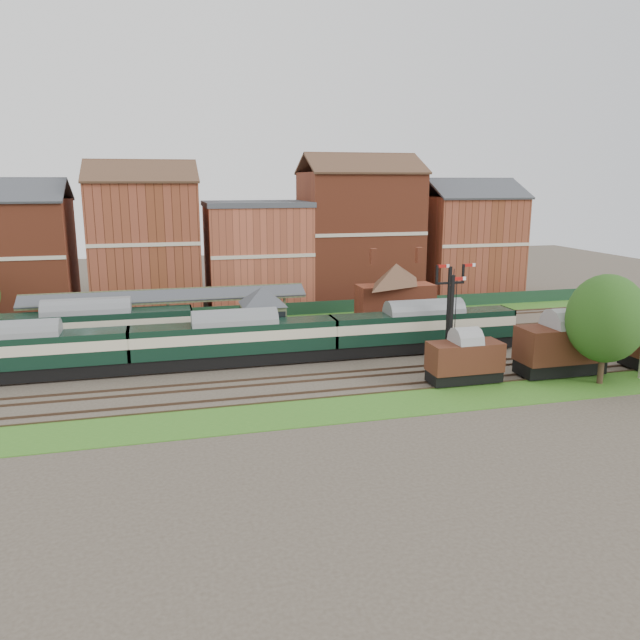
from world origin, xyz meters
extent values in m
plane|color=#473D33|center=(0.00, 0.00, 0.00)|extent=(160.00, 160.00, 0.00)
cube|color=#2D6619|center=(0.00, 16.00, 0.03)|extent=(90.00, 4.50, 0.06)
cube|color=#2D6619|center=(0.00, -12.00, 0.03)|extent=(90.00, 5.00, 0.06)
cube|color=#193823|center=(0.00, 18.00, 0.75)|extent=(90.00, 0.12, 1.50)
cube|color=#2D2D2D|center=(-5.00, 9.75, 0.50)|extent=(55.00, 3.40, 1.00)
cube|color=#5C6C4D|center=(-3.00, 3.25, 1.20)|extent=(3.40, 3.20, 2.40)
cube|color=#4B5434|center=(-3.00, 3.25, 3.40)|extent=(3.60, 3.40, 2.00)
pyramid|color=#383A3F|center=(-3.00, 3.25, 5.20)|extent=(5.40, 5.40, 1.60)
cube|color=brown|center=(5.00, 3.25, 1.10)|extent=(3.00, 2.40, 2.20)
cube|color=#4C3323|center=(5.00, 2.60, 2.55)|extent=(3.20, 1.34, 0.79)
cube|color=#4C3323|center=(5.00, 3.90, 2.55)|extent=(3.20, 1.34, 0.79)
cube|color=brown|center=(12.00, 9.75, 2.75)|extent=(8.00, 3.00, 3.50)
pyramid|color=#4C3323|center=(12.00, 9.75, 5.60)|extent=(8.10, 8.10, 2.20)
cube|color=brown|center=(9.50, 9.75, 6.10)|extent=(0.60, 0.60, 1.60)
cube|color=brown|center=(14.50, 9.75, 6.10)|extent=(0.60, 0.60, 1.60)
cube|color=#4B5434|center=(-22.00, 8.45, 2.70)|extent=(0.22, 0.22, 3.40)
cube|color=#4B5434|center=(0.00, 11.05, 2.70)|extent=(0.22, 0.22, 3.40)
cube|color=#383A3F|center=(-11.00, 8.80, 4.60)|extent=(26.00, 1.99, 0.90)
cube|color=#383A3F|center=(-11.00, 10.70, 4.60)|extent=(26.00, 1.99, 0.90)
cube|color=#4B5434|center=(-11.00, 9.75, 4.98)|extent=(26.00, 0.20, 0.20)
cube|color=black|center=(12.00, -2.50, 4.00)|extent=(0.25, 0.25, 8.00)
cube|color=black|center=(12.00, -2.50, 6.60)|extent=(2.60, 0.18, 0.18)
cube|color=#B2140F|center=(11.35, -2.50, 8.05)|extent=(1.10, 0.08, 0.25)
cube|color=#B2140F|center=(13.75, -2.50, 8.05)|extent=(1.10, 0.08, 0.25)
cube|color=black|center=(10.00, -7.00, 4.00)|extent=(0.25, 0.25, 8.00)
cube|color=#B2140F|center=(10.55, -7.00, 7.70)|extent=(1.10, 0.08, 0.25)
cube|color=brown|center=(-28.00, 25.00, 6.50)|extent=(14.00, 10.00, 13.00)
cube|color=brown|center=(-13.00, 25.00, 7.50)|extent=(12.00, 10.00, 15.00)
cube|color=#A95136|center=(0.00, 25.00, 6.00)|extent=(12.00, 10.00, 12.00)
cube|color=brown|center=(13.00, 25.00, 8.00)|extent=(14.00, 10.00, 16.00)
cube|color=brown|center=(28.00, 25.00, 6.50)|extent=(12.00, 10.00, 13.00)
cube|color=black|center=(-22.64, 0.00, 0.67)|extent=(16.77, 2.35, 1.02)
cube|color=black|center=(-22.64, 0.00, 2.40)|extent=(16.77, 2.61, 2.42)
cube|color=beige|center=(-22.64, 0.00, 2.69)|extent=(16.79, 2.65, 0.84)
cube|color=slate|center=(-22.64, 0.00, 3.75)|extent=(16.77, 2.61, 0.56)
cube|color=black|center=(-5.87, 0.00, 0.67)|extent=(16.77, 2.35, 1.02)
cube|color=black|center=(-5.87, 0.00, 2.40)|extent=(16.77, 2.61, 2.42)
cube|color=beige|center=(-5.87, 0.00, 2.69)|extent=(16.79, 2.65, 0.84)
cube|color=slate|center=(-5.87, 0.00, 3.75)|extent=(16.77, 2.61, 0.56)
cube|color=black|center=(10.90, 0.00, 0.67)|extent=(16.77, 2.35, 1.02)
cube|color=black|center=(10.90, 0.00, 2.40)|extent=(16.77, 2.61, 2.42)
cube|color=beige|center=(10.90, 0.00, 2.69)|extent=(16.79, 2.65, 0.84)
cube|color=slate|center=(10.90, 0.00, 3.75)|extent=(16.77, 2.61, 0.56)
cube|color=black|center=(-17.88, 6.50, 0.70)|extent=(17.83, 2.50, 1.09)
cube|color=black|center=(-17.88, 6.50, 2.54)|extent=(17.83, 2.77, 2.58)
cube|color=beige|center=(-17.88, 6.50, 2.85)|extent=(17.85, 2.81, 0.89)
cube|color=slate|center=(-17.88, 6.50, 3.97)|extent=(17.83, 2.77, 0.59)
cube|color=black|center=(10.28, -9.00, 0.57)|extent=(5.51, 2.03, 0.83)
cube|color=#461F14|center=(10.28, -9.00, 2.09)|extent=(5.51, 2.39, 2.20)
cube|color=gray|center=(10.28, -9.00, 3.30)|extent=(5.51, 2.39, 0.40)
cube|color=black|center=(18.56, -9.00, 0.67)|extent=(6.82, 2.51, 1.02)
cube|color=#461F14|center=(18.56, -9.00, 2.55)|extent=(6.82, 2.96, 2.73)
cube|color=gray|center=(18.56, -9.00, 4.05)|extent=(6.82, 2.96, 0.50)
cylinder|color=#382619|center=(20.15, -11.76, 1.95)|extent=(0.44, 0.44, 3.90)
ellipsoid|color=#1F4914|center=(20.15, -11.76, 5.07)|extent=(5.74, 5.74, 6.60)
camera|label=1|loc=(-11.64, -49.88, 15.02)|focal=35.00mm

